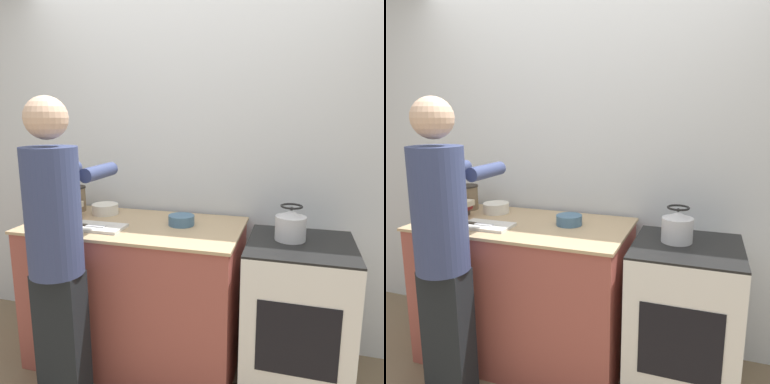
# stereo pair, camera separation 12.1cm
# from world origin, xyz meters

# --- Properties ---
(wall_back) EXTENTS (8.00, 0.05, 2.60)m
(wall_back) POSITION_xyz_m (0.00, 0.76, 1.30)
(wall_back) COLOR silver
(wall_back) RESTS_ON ground_plane
(counter) EXTENTS (1.36, 0.72, 0.93)m
(counter) POSITION_xyz_m (-0.32, 0.35, 0.46)
(counter) COLOR #9E4C42
(counter) RESTS_ON ground_plane
(oven) EXTENTS (0.58, 0.59, 0.91)m
(oven) POSITION_xyz_m (0.70, 0.30, 0.46)
(oven) COLOR silver
(oven) RESTS_ON ground_plane
(person) EXTENTS (0.32, 0.56, 1.70)m
(person) POSITION_xyz_m (-0.53, -0.17, 0.94)
(person) COLOR black
(person) RESTS_ON ground_plane
(cutting_board) EXTENTS (0.32, 0.19, 0.02)m
(cutting_board) POSITION_xyz_m (-0.50, 0.19, 0.94)
(cutting_board) COLOR silver
(cutting_board) RESTS_ON counter
(knife) EXTENTS (0.19, 0.04, 0.01)m
(knife) POSITION_xyz_m (-0.54, 0.17, 0.95)
(knife) COLOR silver
(knife) RESTS_ON cutting_board
(kettle) EXTENTS (0.17, 0.17, 0.20)m
(kettle) POSITION_xyz_m (0.64, 0.33, 1.00)
(kettle) COLOR silver
(kettle) RESTS_ON oven
(bowl_prep) EXTENTS (0.18, 0.18, 0.07)m
(bowl_prep) POSITION_xyz_m (-0.63, 0.52, 0.96)
(bowl_prep) COLOR silver
(bowl_prep) RESTS_ON counter
(bowl_mixing) EXTENTS (0.16, 0.16, 0.06)m
(bowl_mixing) POSITION_xyz_m (-0.03, 0.40, 0.96)
(bowl_mixing) COLOR #426684
(bowl_mixing) RESTS_ON counter
(canister_jar) EXTENTS (0.16, 0.16, 0.18)m
(canister_jar) POSITION_xyz_m (-0.88, 0.54, 1.02)
(canister_jar) COLOR #756047
(canister_jar) RESTS_ON counter
(book_stack) EXTENTS (0.23, 0.29, 0.11)m
(book_stack) POSITION_xyz_m (-0.84, 0.30, 0.98)
(book_stack) COLOR #423833
(book_stack) RESTS_ON counter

